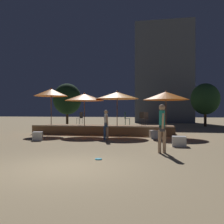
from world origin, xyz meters
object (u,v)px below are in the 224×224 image
cube_seat_0 (155,134)px  background_tree_1 (67,99)px  person_1 (162,126)px  frisbee_disc (99,159)px  person_0 (106,124)px  bistro_chair_0 (80,117)px  bistro_chair_1 (142,117)px  bistro_chair_3 (126,117)px  patio_umbrella_1 (117,95)px  cube_seat_2 (179,141)px  patio_umbrella_3 (51,93)px  patio_umbrella_0 (166,96)px  cube_seat_1 (38,136)px  background_tree_0 (205,99)px  bistro_chair_2 (145,117)px  patio_umbrella_2 (84,97)px

cube_seat_0 → background_tree_1: size_ratio=0.16×
person_1 → frisbee_disc: size_ratio=8.11×
person_0 → bistro_chair_0: size_ratio=1.88×
person_1 → bistro_chair_1: 8.20m
bistro_chair_0 → bistro_chair_3: size_ratio=1.00×
bistro_chair_0 → frisbee_disc: size_ratio=3.86×
patio_umbrella_1 → frisbee_disc: size_ratio=12.80×
bistro_chair_0 → cube_seat_2: bearing=-8.8°
patio_umbrella_3 → patio_umbrella_0: bearing=0.5°
bistro_chair_0 → frisbee_disc: 10.95m
patio_umbrella_1 → patio_umbrella_3: patio_umbrella_3 is taller
bistro_chair_3 → patio_umbrella_3: bearing=100.9°
cube_seat_1 → bistro_chair_3: (4.31, 4.75, 0.96)m
patio_umbrella_0 → background_tree_0: bearing=69.1°
cube_seat_0 → bistro_chair_1: size_ratio=0.83×
cube_seat_0 → person_1: size_ratio=0.40×
cube_seat_1 → bistro_chair_1: size_ratio=0.74×
bistro_chair_2 → background_tree_1: size_ratio=0.19×
cube_seat_0 → person_0: size_ratio=0.44×
patio_umbrella_0 → bistro_chair_2: (-1.36, 0.46, -1.43)m
bistro_chair_0 → background_tree_0: size_ratio=0.20×
background_tree_0 → patio_umbrella_0: bearing=-110.9°
patio_umbrella_0 → background_tree_1: (-10.63, 9.75, 0.35)m
patio_umbrella_2 → background_tree_1: size_ratio=0.62×
patio_umbrella_1 → bistro_chair_3: (0.44, 1.20, -1.48)m
person_1 → background_tree_1: size_ratio=0.40×
cube_seat_0 → cube_seat_1: (-6.39, -2.38, 0.00)m
bistro_chair_0 → background_tree_1: bearing=151.2°
bistro_chair_2 → bistro_chair_3: size_ratio=1.00×
cube_seat_2 → bistro_chair_1: bistro_chair_1 is taller
patio_umbrella_0 → patio_umbrella_3: bearing=-179.5°
patio_umbrella_2 → person_0: size_ratio=1.71×
cube_seat_2 → patio_umbrella_2: bearing=143.8°
frisbee_disc → background_tree_1: size_ratio=0.05×
cube_seat_1 → background_tree_1: background_tree_1 is taller
cube_seat_0 → bistro_chair_0: bistro_chair_0 is taller
patio_umbrella_1 → background_tree_0: bearing=56.8°
bistro_chair_3 → background_tree_0: 12.47m
cube_seat_2 → background_tree_0: bearing=76.7°
cube_seat_1 → background_tree_0: 18.91m
person_0 → background_tree_0: size_ratio=0.37×
bistro_chair_1 → frisbee_disc: bistro_chair_1 is taller
person_0 → frisbee_disc: bearing=-115.4°
cube_seat_0 → person_0: 3.18m
person_0 → bistro_chair_0: bearing=88.0°
patio_umbrella_3 → background_tree_0: background_tree_0 is taller
patio_umbrella_0 → patio_umbrella_1: size_ratio=1.00×
bistro_chair_0 → frisbee_disc: bistro_chair_0 is taller
person_0 → background_tree_1: (-7.30, 12.73, 2.06)m
patio_umbrella_2 → bistro_chair_1: (3.82, 1.62, -1.38)m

